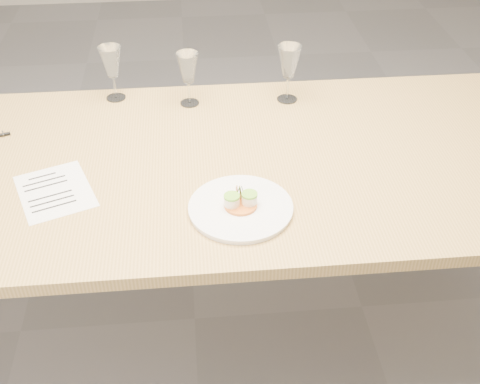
{
  "coord_description": "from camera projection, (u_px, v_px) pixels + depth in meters",
  "views": [
    {
      "loc": [
        0.03,
        -1.56,
        1.83
      ],
      "look_at": [
        0.16,
        -0.24,
        0.8
      ],
      "focal_mm": 45.0,
      "sensor_mm": 36.0,
      "label": 1
    }
  ],
  "objects": [
    {
      "name": "ground",
      "position": [
        195.0,
        319.0,
        2.35
      ],
      "size": [
        7.0,
        7.0,
        0.0
      ],
      "primitive_type": "plane",
      "color": "slate",
      "rests_on": "ground"
    },
    {
      "name": "dinner_plate",
      "position": [
        241.0,
        207.0,
        1.69
      ],
      "size": [
        0.3,
        0.3,
        0.08
      ],
      "rotation": [
        0.0,
        0.0,
        0.04
      ],
      "color": "white",
      "rests_on": "dining_table"
    },
    {
      "name": "wine_glass_1",
      "position": [
        111.0,
        63.0,
        2.12
      ],
      "size": [
        0.08,
        0.08,
        0.2
      ],
      "color": "white",
      "rests_on": "dining_table"
    },
    {
      "name": "recipe_sheet",
      "position": [
        55.0,
        191.0,
        1.77
      ],
      "size": [
        0.28,
        0.31,
        0.0
      ],
      "rotation": [
        0.0,
        0.0,
        0.37
      ],
      "color": "white",
      "rests_on": "dining_table"
    },
    {
      "name": "wine_glass_3",
      "position": [
        289.0,
        63.0,
        2.11
      ],
      "size": [
        0.08,
        0.08,
        0.21
      ],
      "color": "white",
      "rests_on": "dining_table"
    },
    {
      "name": "wine_glass_2",
      "position": [
        188.0,
        69.0,
        2.1
      ],
      "size": [
        0.08,
        0.08,
        0.19
      ],
      "color": "white",
      "rests_on": "dining_table"
    },
    {
      "name": "dining_table",
      "position": [
        185.0,
        178.0,
        1.93
      ],
      "size": [
        2.4,
        1.0,
        0.75
      ],
      "color": "tan",
      "rests_on": "ground"
    }
  ]
}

